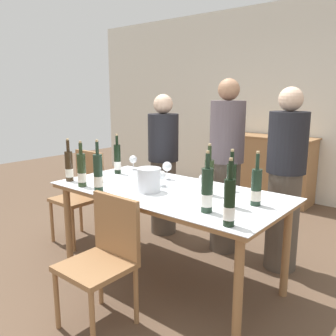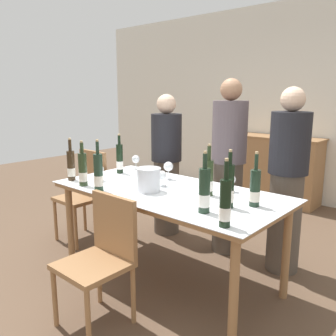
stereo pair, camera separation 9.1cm
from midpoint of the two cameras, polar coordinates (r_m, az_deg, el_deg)
name	(u,v)px [view 2 (the right image)]	position (r m, az deg, el deg)	size (l,w,h in m)	color
ground_plane	(168,278)	(3.17, 0.86, -17.27)	(12.00, 12.00, 0.00)	brown
back_wall	(310,104)	(5.39, 22.30, 9.53)	(8.00, 0.10, 2.80)	silver
sideboard_cabinet	(272,169)	(5.37, 16.82, -0.09)	(1.36, 0.46, 0.94)	#996B42
dining_table	(168,198)	(2.89, 0.91, -4.88)	(1.90, 0.94, 0.78)	#996B42
ice_bucket	(149,179)	(2.80, -2.19, -1.78)	(0.20, 0.20, 0.19)	silver
wine_bottle_0	(98,174)	(2.85, -10.20, -0.88)	(0.07, 0.07, 0.41)	#1E3323
wine_bottle_1	(120,159)	(3.46, -7.01, 1.38)	(0.07, 0.07, 0.38)	black
wine_bottle_2	(225,204)	(2.10, 10.40, -5.71)	(0.07, 0.07, 0.41)	black
wine_bottle_3	(255,189)	(2.52, 14.79, -3.24)	(0.07, 0.07, 0.38)	#1E3323
wine_bottle_4	(209,178)	(2.71, 7.48, -1.65)	(0.07, 0.07, 0.40)	#28381E
wine_bottle_5	(204,192)	(2.32, 6.97, -3.79)	(0.08, 0.08, 0.41)	#1E3323
wine_bottle_6	(83,170)	(3.04, -12.67, -0.34)	(0.07, 0.07, 0.38)	#28381E
wine_bottle_7	(71,166)	(3.26, -14.52, 0.31)	(0.07, 0.07, 0.38)	#332314
wine_bottle_8	(229,187)	(2.44, 10.85, -3.07)	(0.07, 0.07, 0.40)	black
wine_glass_0	(203,179)	(2.85, 6.62, -1.84)	(0.08, 0.08, 0.13)	white
wine_glass_1	(168,167)	(3.19, 0.89, 0.18)	(0.09, 0.09, 0.16)	white
wine_glass_2	(162,176)	(2.96, -0.08, -1.27)	(0.08, 0.08, 0.13)	white
wine_glass_3	(100,170)	(3.18, -10.06, -0.30)	(0.07, 0.07, 0.14)	white
wine_glass_4	(136,160)	(3.62, -4.47, 1.35)	(0.08, 0.08, 0.15)	white
wine_glass_5	(231,180)	(2.84, 10.99, -1.90)	(0.07, 0.07, 0.14)	white
chair_near_front	(102,252)	(2.48, -9.41, -13.10)	(0.42, 0.42, 0.87)	#996B42
chair_left_end	(86,189)	(3.88, -12.38, -3.32)	(0.42, 0.42, 0.94)	#996B42
person_host	(166,166)	(3.89, 0.42, 0.39)	(0.33, 0.33, 1.53)	#51473D
person_guest_left	(228,168)	(3.46, 10.42, 0.05)	(0.33, 0.33, 1.68)	#51473D
person_guest_right	(287,182)	(3.21, 19.33, -2.20)	(0.33, 0.33, 1.60)	#51473D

